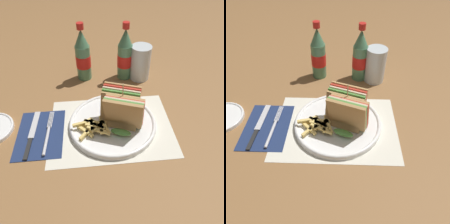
# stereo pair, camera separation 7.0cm
# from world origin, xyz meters

# --- Properties ---
(ground_plane) EXTENTS (4.00, 4.00, 0.00)m
(ground_plane) POSITION_xyz_m (0.00, 0.00, 0.00)
(ground_plane) COLOR olive
(placemat) EXTENTS (0.39, 0.28, 0.00)m
(placemat) POSITION_xyz_m (0.02, 0.01, 0.00)
(placemat) COLOR silver
(placemat) RESTS_ON ground_plane
(plate_main) EXTENTS (0.28, 0.28, 0.02)m
(plate_main) POSITION_xyz_m (0.03, 0.01, 0.01)
(plate_main) COLOR white
(plate_main) RESTS_ON ground_plane
(club_sandwich) EXTENTS (0.14, 0.14, 0.15)m
(club_sandwich) POSITION_xyz_m (0.05, 0.01, 0.07)
(club_sandwich) COLOR tan
(club_sandwich) RESTS_ON plate_main
(fries_pile) EXTENTS (0.11, 0.08, 0.02)m
(fries_pile) POSITION_xyz_m (-0.03, -0.01, 0.03)
(fries_pile) COLOR #E5C166
(fries_pile) RESTS_ON plate_main
(napkin) EXTENTS (0.14, 0.20, 0.00)m
(napkin) POSITION_xyz_m (-0.20, -0.00, 0.00)
(napkin) COLOR navy
(napkin) RESTS_ON ground_plane
(fork) EXTENTS (0.02, 0.18, 0.01)m
(fork) POSITION_xyz_m (-0.18, -0.02, 0.01)
(fork) COLOR silver
(fork) RESTS_ON napkin
(knife) EXTENTS (0.02, 0.20, 0.00)m
(knife) POSITION_xyz_m (-0.23, -0.00, 0.01)
(knife) COLOR black
(knife) RESTS_ON napkin
(coke_bottle_near) EXTENTS (0.06, 0.06, 0.23)m
(coke_bottle_near) POSITION_xyz_m (-0.06, 0.30, 0.10)
(coke_bottle_near) COLOR #4C7F5B
(coke_bottle_near) RESTS_ON ground_plane
(coke_bottle_far) EXTENTS (0.06, 0.06, 0.23)m
(coke_bottle_far) POSITION_xyz_m (0.10, 0.29, 0.10)
(coke_bottle_far) COLOR #4C7F5B
(coke_bottle_far) RESTS_ON ground_plane
(glass_near) EXTENTS (0.08, 0.08, 0.14)m
(glass_near) POSITION_xyz_m (0.16, 0.27, 0.06)
(glass_near) COLOR silver
(glass_near) RESTS_ON ground_plane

